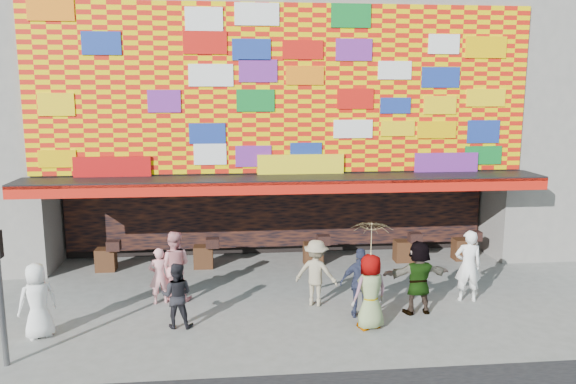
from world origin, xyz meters
name	(u,v)px	position (x,y,z in m)	size (l,w,h in m)	color
ground	(299,323)	(0.00, 0.00, 0.00)	(90.00, 90.00, 0.00)	slate
shop_building	(273,99)	(0.00, 8.18, 5.23)	(15.20, 9.40, 10.00)	gray
ped_a	(38,301)	(-5.96, -0.19, 0.87)	(0.85, 0.55, 1.74)	white
ped_b	(159,276)	(-3.50, 1.64, 0.75)	(0.55, 0.36, 1.50)	pink
ped_c	(177,295)	(-2.91, 0.08, 0.78)	(0.76, 0.59, 1.56)	black
ped_d	(316,273)	(0.57, 1.13, 0.87)	(1.12, 0.64, 1.74)	gray
ped_e	(361,283)	(1.54, 0.23, 0.87)	(1.02, 0.43, 1.74)	#2D334F
ped_f	(418,277)	(3.03, 0.32, 0.94)	(1.73, 0.55, 1.87)	gray
ped_g	(370,292)	(1.61, -0.46, 0.90)	(0.88, 0.57, 1.79)	gray
ped_h	(468,266)	(4.61, 1.02, 0.96)	(0.70, 0.46, 1.92)	white
ped_i	(174,266)	(-3.13, 1.86, 0.94)	(0.91, 0.71, 1.88)	pink
parasol	(372,240)	(1.61, -0.46, 2.14)	(1.04, 1.05, 1.82)	#D8CE88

